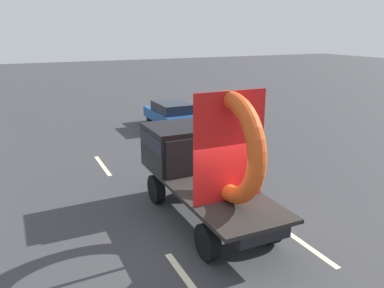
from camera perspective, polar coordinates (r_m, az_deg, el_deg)
ground_plane at (r=10.32m, az=5.40°, el=-13.27°), size 120.00×120.00×0.00m
flatbed_truck at (r=10.77m, az=0.96°, el=-2.10°), size 2.02×5.40×3.79m
distant_sedan at (r=20.97m, az=-3.00°, el=4.48°), size 1.81×4.22×1.38m
lane_dash_left_near at (r=8.53m, az=-0.06°, el=-20.30°), size 0.16×2.65×0.01m
lane_dash_left_far at (r=15.53m, az=-13.09°, el=-3.12°), size 0.16×2.46×0.01m
lane_dash_right_near at (r=10.46m, az=15.22°, el=-13.36°), size 0.16×2.84×0.01m
lane_dash_right_far at (r=16.96m, az=-2.84°, el=-1.01°), size 0.16×2.30×0.01m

